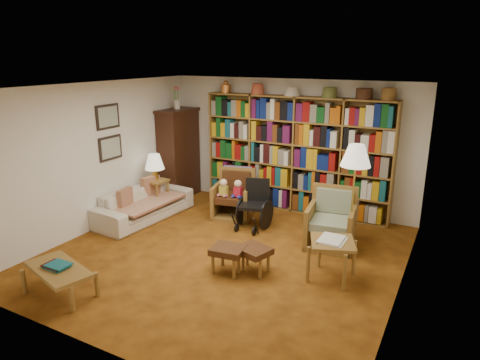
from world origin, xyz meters
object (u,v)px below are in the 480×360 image
Objects in this scene: side_table_lamp at (156,188)px; side_table_papers at (332,246)px; floor_lamp at (356,160)px; armchair_leather at (236,197)px; footstool_a at (228,252)px; coffee_table at (59,271)px; sofa at (144,204)px; armchair_sage at (332,223)px; wheelchair at (254,206)px; footstool_b at (254,252)px.

side_table_lamp reaches higher than side_table_papers.
floor_lamp is 1.38m from side_table_papers.
footstool_a is (0.97, -2.00, -0.05)m from armchair_leather.
side_table_papers is 3.52m from coffee_table.
coffee_table reaches higher than footstool_a.
side_table_lamp is at bearing 16.68° from sofa.
footstool_a is 0.46× the size of coffee_table.
armchair_leather is 0.53× the size of floor_lamp.
side_table_lamp is 3.47m from armchair_sage.
side_table_lamp is 0.58× the size of coffee_table.
wheelchair is at bearing -68.44° from sofa.
coffee_table is (-1.88, -1.68, 0.03)m from footstool_b.
coffee_table is at bearing -136.08° from footstool_a.
armchair_sage is 1.40m from wheelchair.
armchair_sage is 1.71× the size of footstool_b.
side_table_lamp is at bearing 164.97° from side_table_papers.
armchair_sage is at bearing -11.26° from armchair_leather.
wheelchair is 0.82× the size of coffee_table.
armchair_leather is at bearing 168.74° from armchair_sage.
side_table_papers is at bearing 18.80° from footstool_b.
floor_lamp reaches higher than sofa.
footstool_a is (-1.32, -1.48, -1.14)m from floor_lamp.
footstool_a is at bearing -64.06° from armchair_leather.
coffee_table is at bearing -110.25° from wheelchair.
armchair_leather is 1.83× the size of footstool_a.
footstool_a is at bearing -109.21° from sofa.
armchair_leather is 0.98× the size of armchair_sage.
coffee_table is at bearing -99.69° from armchair_leather.
armchair_sage reaches higher than side_table_papers.
armchair_sage is at bearing -1.69° from wheelchair.
side_table_papers reaches higher than sofa.
side_table_lamp is at bearing 154.02° from footstool_b.
wheelchair is at bearing 69.75° from coffee_table.
wheelchair is (-1.40, 0.04, 0.04)m from armchair_sage.
armchair_sage is 1.25× the size of side_table_papers.
armchair_sage is at bearing 1.38° from side_table_lamp.
sofa is 2.83m from footstool_b.
footstool_b is (1.28, -1.83, -0.06)m from armchair_leather.
sofa is 1.15× the size of floor_lamp.
side_table_lamp is 0.36× the size of floor_lamp.
sofa is 2.17× the size of armchair_leather.
footstool_a is 2.18m from coffee_table.
coffee_table is at bearing -145.02° from side_table_papers.
floor_lamp is (3.69, 0.43, 1.16)m from sofa.
side_table_lamp is 3.92m from floor_lamp.
side_table_papers is 0.69× the size of coffee_table.
side_table_papers is (2.29, -1.49, 0.11)m from armchair_leather.
floor_lamp is 2.28m from footstool_a.
sofa is 2.06m from wheelchair.
armchair_sage reaches higher than footstool_a.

